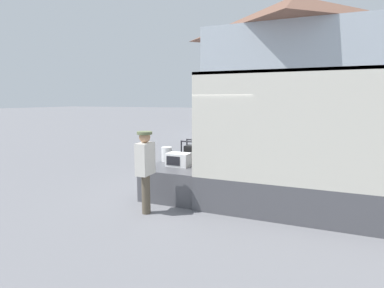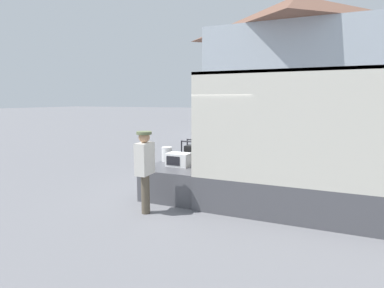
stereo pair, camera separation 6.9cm
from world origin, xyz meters
name	(u,v)px [view 1 (the left image)]	position (x,y,z in m)	size (l,w,h in m)	color
ground_plane	(210,194)	(0.00, 0.00, 0.00)	(160.00, 160.00, 0.00)	slate
tailgate_deck	(184,177)	(-0.71, 0.00, 0.38)	(1.42, 2.32, 0.76)	#4C4C51
microwave	(179,160)	(-0.71, -0.36, 0.92)	(0.56, 0.40, 0.33)	white
portable_generator	(197,153)	(-0.55, 0.51, 0.97)	(0.74, 0.43, 0.55)	black
orange_bucket	(167,154)	(-1.24, 0.04, 0.95)	(0.28, 0.28, 0.39)	silver
worker_person	(145,164)	(-0.85, -1.72, 1.08)	(0.31, 0.44, 1.75)	brown
house_backdrop	(292,67)	(0.92, 13.70, 4.50)	(10.15, 8.14, 8.83)	#A8B2BC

